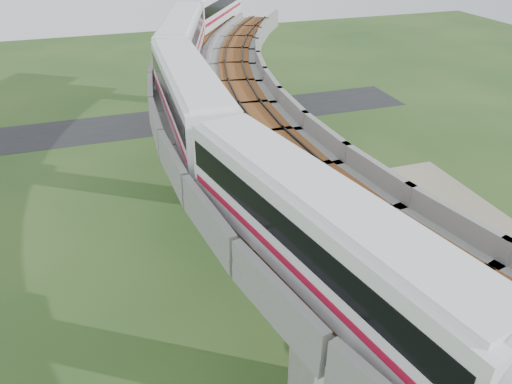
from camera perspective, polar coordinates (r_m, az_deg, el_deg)
ground at (r=34.57m, az=-1.86°, el=-9.65°), size 160.00×160.00×0.00m
dirt_lot at (r=38.71m, az=19.47°, el=-6.71°), size 18.00×26.00×0.04m
asphalt_road at (r=60.29m, az=-10.21°, el=7.97°), size 60.00×8.00×0.03m
viaduct at (r=30.84m, az=4.74°, el=4.96°), size 19.58×73.98×11.40m
metro_train at (r=37.04m, az=-4.78°, el=14.60°), size 15.57×60.58×3.64m
fence at (r=37.44m, az=12.63°, el=-5.53°), size 3.87×38.73×1.50m
tree_0 at (r=56.12m, az=3.15°, el=9.41°), size 2.72×2.72×3.62m
tree_1 at (r=49.30m, az=2.64°, el=6.58°), size 2.54×2.54×3.63m
tree_2 at (r=44.26m, az=3.93°, el=3.14°), size 2.57×2.57×3.25m
tree_3 at (r=36.67m, az=7.93°, el=-2.90°), size 2.82×2.82×3.53m
tree_4 at (r=32.38m, az=12.86°, el=-8.09°), size 2.45×2.45×3.52m
tree_5 at (r=28.88m, az=18.88°, el=-16.34°), size 2.84×2.84×3.07m
car_white at (r=31.38m, az=25.26°, el=-16.64°), size 3.17×3.69×1.20m
car_dark at (r=43.75m, az=11.95°, el=-0.03°), size 4.52×2.32×1.25m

